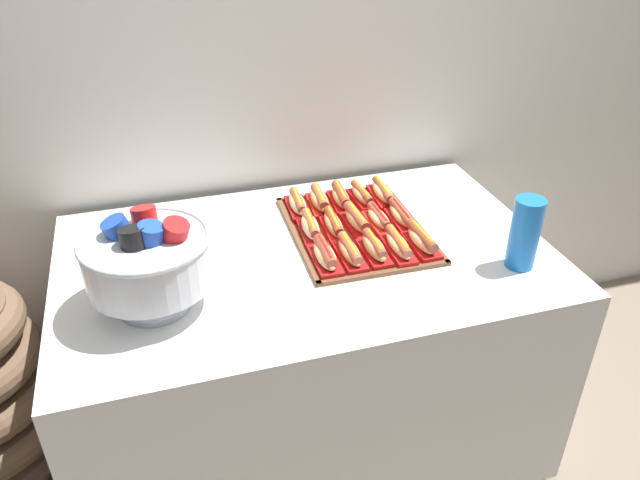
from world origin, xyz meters
TOP-DOWN VIEW (x-y plane):
  - ground_plane at (0.00, 0.00)m, footprint 10.00×10.00m
  - back_wall at (0.00, 0.53)m, footprint 6.00×0.10m
  - buffet_table at (0.00, 0.00)m, footprint 1.46×0.90m
  - serving_tray at (0.19, 0.08)m, footprint 0.42×0.53m
  - hot_dog_0 at (0.03, -0.09)m, footprint 0.07×0.17m
  - hot_dog_1 at (0.11, -0.09)m, footprint 0.06×0.17m
  - hot_dog_2 at (0.18, -0.09)m, footprint 0.06×0.16m
  - hot_dog_3 at (0.26, -0.09)m, footprint 0.07×0.18m
  - hot_dog_4 at (0.33, -0.09)m, footprint 0.07×0.17m
  - hot_dog_5 at (0.04, 0.08)m, footprint 0.07×0.17m
  - hot_dog_6 at (0.11, 0.08)m, footprint 0.07×0.18m
  - hot_dog_7 at (0.19, 0.08)m, footprint 0.06×0.17m
  - hot_dog_8 at (0.26, 0.07)m, footprint 0.06×0.15m
  - hot_dog_9 at (0.34, 0.07)m, footprint 0.07×0.17m
  - hot_dog_10 at (0.04, 0.24)m, footprint 0.07×0.17m
  - hot_dog_11 at (0.12, 0.24)m, footprint 0.08×0.17m
  - hot_dog_12 at (0.19, 0.24)m, footprint 0.08×0.17m
  - hot_dog_13 at (0.27, 0.24)m, footprint 0.06×0.16m
  - hot_dog_14 at (0.34, 0.24)m, footprint 0.08×0.18m
  - punch_bowl at (-0.45, -0.13)m, footprint 0.33×0.33m
  - cup_stack at (0.57, -0.24)m, footprint 0.08×0.08m

SIDE VIEW (x-z plane):
  - ground_plane at x=0.00m, z-range 0.00..0.00m
  - buffet_table at x=0.00m, z-range 0.02..0.80m
  - serving_tray at x=0.19m, z-range 0.78..0.79m
  - hot_dog_8 at x=0.26m, z-range 0.79..0.84m
  - hot_dog_14 at x=0.34m, z-range 0.79..0.84m
  - hot_dog_10 at x=0.04m, z-range 0.79..0.84m
  - hot_dog_9 at x=0.34m, z-range 0.79..0.84m
  - hot_dog_13 at x=0.27m, z-range 0.79..0.84m
  - hot_dog_3 at x=0.26m, z-range 0.79..0.84m
  - hot_dog_6 at x=0.11m, z-range 0.79..0.84m
  - hot_dog_1 at x=0.11m, z-range 0.79..0.85m
  - hot_dog_0 at x=0.03m, z-range 0.79..0.85m
  - hot_dog_12 at x=0.19m, z-range 0.79..0.85m
  - hot_dog_2 at x=0.18m, z-range 0.79..0.85m
  - hot_dog_11 at x=0.12m, z-range 0.79..0.85m
  - hot_dog_5 at x=0.04m, z-range 0.79..0.85m
  - hot_dog_4 at x=0.33m, z-range 0.79..0.85m
  - hot_dog_7 at x=0.19m, z-range 0.79..0.85m
  - cup_stack at x=0.57m, z-range 0.78..1.00m
  - punch_bowl at x=-0.45m, z-range 0.80..1.06m
  - back_wall at x=0.00m, z-range 0.00..2.60m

